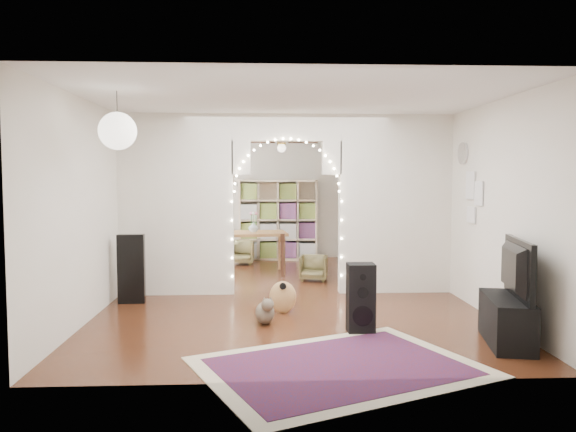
{
  "coord_description": "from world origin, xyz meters",
  "views": [
    {
      "loc": [
        -0.39,
        -8.45,
        1.77
      ],
      "look_at": [
        0.04,
        0.3,
        1.15
      ],
      "focal_mm": 35.0,
      "sensor_mm": 36.0,
      "label": 1
    }
  ],
  "objects_px": {
    "floor_speaker": "(361,298)",
    "bookcase": "(278,220)",
    "acoustic_guitar": "(283,284)",
    "dining_chair_right": "(314,268)",
    "dining_table": "(253,236)",
    "media_console": "(507,321)",
    "dining_chair_left": "(241,252)"
  },
  "relations": [
    {
      "from": "acoustic_guitar",
      "to": "floor_speaker",
      "type": "xyz_separation_m",
      "value": [
        0.85,
        -0.92,
        0.01
      ]
    },
    {
      "from": "bookcase",
      "to": "dining_chair_right",
      "type": "xyz_separation_m",
      "value": [
        0.53,
        -2.51,
        -0.64
      ]
    },
    {
      "from": "dining_table",
      "to": "dining_chair_right",
      "type": "xyz_separation_m",
      "value": [
        1.03,
        -0.8,
        -0.47
      ]
    },
    {
      "from": "dining_table",
      "to": "dining_chair_right",
      "type": "height_order",
      "value": "dining_table"
    },
    {
      "from": "media_console",
      "to": "dining_chair_left",
      "type": "relative_size",
      "value": 1.91
    },
    {
      "from": "bookcase",
      "to": "dining_chair_left",
      "type": "bearing_deg",
      "value": -126.78
    },
    {
      "from": "bookcase",
      "to": "dining_chair_right",
      "type": "bearing_deg",
      "value": -64.82
    },
    {
      "from": "acoustic_guitar",
      "to": "bookcase",
      "type": "distance_m",
      "value": 4.82
    },
    {
      "from": "acoustic_guitar",
      "to": "floor_speaker",
      "type": "bearing_deg",
      "value": -25.0
    },
    {
      "from": "acoustic_guitar",
      "to": "dining_table",
      "type": "height_order",
      "value": "acoustic_guitar"
    },
    {
      "from": "floor_speaker",
      "to": "dining_chair_left",
      "type": "height_order",
      "value": "floor_speaker"
    },
    {
      "from": "media_console",
      "to": "dining_chair_right",
      "type": "distance_m",
      "value": 4.11
    },
    {
      "from": "acoustic_guitar",
      "to": "dining_chair_left",
      "type": "height_order",
      "value": "acoustic_guitar"
    },
    {
      "from": "floor_speaker",
      "to": "bookcase",
      "type": "height_order",
      "value": "bookcase"
    },
    {
      "from": "media_console",
      "to": "dining_chair_left",
      "type": "distance_m",
      "value": 6.35
    },
    {
      "from": "bookcase",
      "to": "dining_table",
      "type": "bearing_deg",
      "value": -93.21
    },
    {
      "from": "media_console",
      "to": "bookcase",
      "type": "distance_m",
      "value": 6.66
    },
    {
      "from": "bookcase",
      "to": "dining_chair_left",
      "type": "relative_size",
      "value": 3.26
    },
    {
      "from": "dining_table",
      "to": "dining_chair_right",
      "type": "bearing_deg",
      "value": -43.2
    },
    {
      "from": "dining_table",
      "to": "acoustic_guitar",
      "type": "bearing_deg",
      "value": -87.63
    },
    {
      "from": "floor_speaker",
      "to": "media_console",
      "type": "relative_size",
      "value": 0.79
    },
    {
      "from": "media_console",
      "to": "dining_table",
      "type": "distance_m",
      "value": 5.32
    },
    {
      "from": "dining_table",
      "to": "bookcase",
      "type": "bearing_deg",
      "value": 68.33
    },
    {
      "from": "floor_speaker",
      "to": "dining_chair_right",
      "type": "relative_size",
      "value": 1.67
    },
    {
      "from": "acoustic_guitar",
      "to": "media_console",
      "type": "relative_size",
      "value": 0.88
    },
    {
      "from": "dining_table",
      "to": "dining_chair_left",
      "type": "bearing_deg",
      "value": 99.15
    },
    {
      "from": "acoustic_guitar",
      "to": "bookcase",
      "type": "bearing_deg",
      "value": 111.12
    },
    {
      "from": "acoustic_guitar",
      "to": "dining_chair_right",
      "type": "xyz_separation_m",
      "value": [
        0.62,
        2.29,
        -0.17
      ]
    },
    {
      "from": "media_console",
      "to": "bookcase",
      "type": "bearing_deg",
      "value": 121.11
    },
    {
      "from": "floor_speaker",
      "to": "dining_table",
      "type": "height_order",
      "value": "floor_speaker"
    },
    {
      "from": "bookcase",
      "to": "dining_table",
      "type": "distance_m",
      "value": 1.78
    },
    {
      "from": "dining_chair_right",
      "to": "dining_chair_left",
      "type": "bearing_deg",
      "value": 135.78
    }
  ]
}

